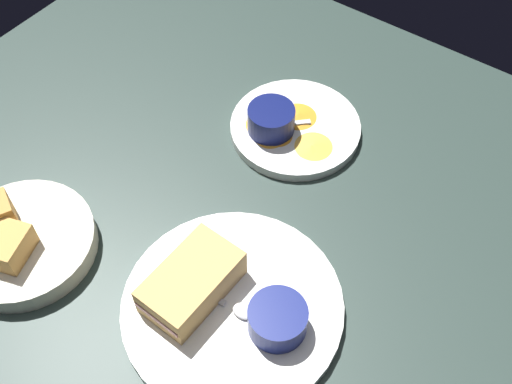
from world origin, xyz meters
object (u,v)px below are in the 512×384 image
Objects in this scene: plate_sandwich_main at (233,307)px; spoon_by_dark_ramekin at (235,308)px; ramekin_light_gravy at (271,119)px; bread_basket_rear at (20,241)px; ramekin_dark_sauce at (278,319)px; sandwich_half_near at (192,282)px; plate_chips_companion at (295,128)px; spoon_by_gravy_ramekin at (267,126)px.

spoon_by_dark_ramekin is (-0.36, -0.73, 1.16)cm from plate_sandwich_main.
ramekin_light_gravy is 0.37× the size of bread_basket_rear.
ramekin_light_gravy is at bearing 36.22° from ramekin_dark_sauce.
plate_chips_companion is (32.30, 5.51, -3.20)cm from sandwich_half_near.
plate_sandwich_main is 32.60cm from plate_chips_companion.
spoon_by_gravy_ramekin is (29.13, 8.77, -2.04)cm from sandwich_half_near.
ramekin_light_gravy is at bearing 26.60° from spoon_by_dark_ramekin.
ramekin_light_gravy is 40.49cm from bread_basket_rear.
ramekin_light_gravy is (29.19, 8.09, -0.15)cm from sandwich_half_near.
plate_sandwich_main is 2.12× the size of sandwich_half_near.
plate_sandwich_main is at bearing -154.32° from ramekin_light_gravy.
spoon_by_gravy_ramekin is (-0.06, 0.67, -1.89)cm from ramekin_light_gravy.
ramekin_light_gravy reaches higher than spoon_by_dark_ramekin.
sandwich_half_near is 1.82× the size of ramekin_dark_sauce.
bread_basket_rear is (-9.24, 29.74, 0.11)cm from spoon_by_dark_ramekin.
ramekin_light_gravy is at bearing 140.19° from plate_chips_companion.
sandwich_half_near reaches higher than spoon_by_dark_ramekin.
plate_sandwich_main is 7.06cm from ramekin_dark_sauce.
bread_basket_rear is at bearing 108.31° from plate_sandwich_main.
sandwich_half_near is at bearing 106.13° from plate_sandwich_main.
sandwich_half_near is at bearing 100.96° from spoon_by_dark_ramekin.
spoon_by_gravy_ramekin is 40.14cm from bread_basket_rear.
plate_chips_companion is 1.05× the size of bread_basket_rear.
sandwich_half_near reaches higher than plate_chips_companion.
spoon_by_gravy_ramekin reaches higher than plate_sandwich_main.
plate_chips_companion is at bearing -39.81° from ramekin_light_gravy.
sandwich_half_near is at bearing -170.32° from plate_chips_companion.
spoon_by_dark_ramekin is (-1.15, 5.65, -1.75)cm from ramekin_dark_sauce.
bread_basket_rear is (-37.22, 15.03, 0.11)cm from spoon_by_gravy_ramekin.
plate_sandwich_main is at bearing -160.80° from plate_chips_companion.
plate_chips_companion is (30.79, 10.72, 0.00)cm from plate_sandwich_main.
bread_basket_rear is at bearing 157.17° from ramekin_light_gravy.
bread_basket_rear is at bearing 158.01° from spoon_by_gravy_ramekin.
plate_sandwich_main is 3.88× the size of ramekin_light_gravy.
bread_basket_rear is at bearing 107.27° from spoon_by_dark_ramekin.
plate_sandwich_main is 3.85× the size of ramekin_dark_sauce.
sandwich_half_near is 1.83× the size of ramekin_light_gravy.
spoon_by_gravy_ramekin is at bearing 26.85° from plate_sandwich_main.
spoon_by_dark_ramekin is 31.42cm from ramekin_light_gravy.
plate_chips_companion is 5.06cm from ramekin_light_gravy.
plate_sandwich_main is at bearing 97.13° from ramekin_dark_sauce.
plate_sandwich_main is 30.58cm from bread_basket_rear.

